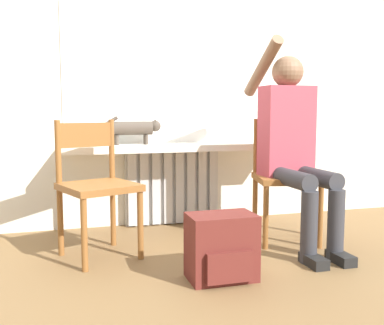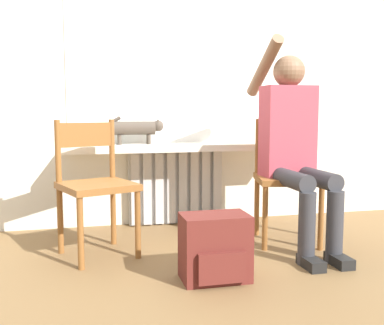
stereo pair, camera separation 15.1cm
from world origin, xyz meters
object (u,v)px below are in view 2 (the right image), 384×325
(chair_right, at_px, (287,177))
(cat, at_px, (137,128))
(backpack, at_px, (215,248))
(chair_left, at_px, (95,183))
(person, at_px, (294,140))

(chair_right, distance_m, cat, 1.15)
(cat, xyz_separation_m, backpack, (0.27, -1.16, -0.59))
(chair_left, bearing_deg, cat, 39.56)
(backpack, bearing_deg, chair_left, 135.37)
(chair_left, height_order, person, person)
(cat, bearing_deg, backpack, -76.78)
(cat, distance_m, backpack, 1.33)
(chair_left, xyz_separation_m, person, (1.27, -0.11, 0.26))
(chair_left, distance_m, person, 1.30)
(chair_right, xyz_separation_m, cat, (-0.95, 0.57, 0.32))
(cat, height_order, backpack, cat)
(chair_left, relative_size, person, 0.61)
(person, bearing_deg, cat, 144.38)
(chair_left, distance_m, backpack, 0.89)
(cat, bearing_deg, person, -35.62)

